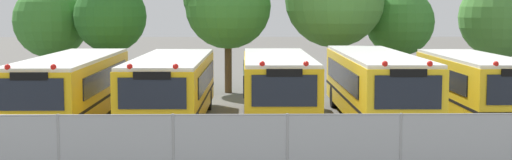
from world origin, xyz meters
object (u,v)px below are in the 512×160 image
school_bus_4 (474,85)px  tree_3 (338,0)px  tree_2 (224,4)px  school_bus_0 (72,86)px  school_bus_2 (277,85)px  tree_0 (53,22)px  tree_1 (111,14)px  school_bus_1 (172,86)px  tree_5 (502,17)px  tree_4 (400,22)px  school_bus_3 (375,84)px

school_bus_4 → tree_3: 10.82m
tree_2 → school_bus_0: bearing=-119.3°
school_bus_2 → tree_0: tree_0 is taller
school_bus_2 → tree_1: 12.81m
school_bus_2 → tree_3: (3.50, 9.65, 3.29)m
school_bus_2 → school_bus_4: size_ratio=1.04×
school_bus_0 → school_bus_1: (3.68, 0.07, -0.01)m
tree_1 → tree_2: 5.71m
tree_1 → tree_5: bearing=4.7°
school_bus_0 → tree_1: (-0.28, 9.78, 2.59)m
tree_2 → tree_0: bearing=170.9°
tree_0 → tree_1: (3.21, -1.26, 0.44)m
school_bus_2 → tree_4: bearing=-122.3°
school_bus_0 → school_bus_1: 3.68m
school_bus_0 → tree_5: size_ratio=1.85×
school_bus_1 → tree_4: (10.79, 10.72, 2.18)m
school_bus_0 → tree_3: bearing=-139.0°
tree_0 → tree_4: (17.96, -0.25, 0.01)m
school_bus_1 → tree_0: bearing=-55.9°
school_bus_2 → school_bus_4: bearing=-178.8°
school_bus_4 → tree_1: (-15.31, 9.63, 2.60)m
school_bus_4 → tree_4: 10.87m
school_bus_4 → tree_5: 12.60m
school_bus_0 → tree_3: (11.11, 9.68, 3.30)m
tree_0 → tree_4: 17.96m
school_bus_4 → tree_0: (-18.52, 10.89, 2.16)m
school_bus_1 → tree_3: tree_3 is taller
tree_3 → tree_5: size_ratio=1.22×
tree_0 → tree_5: (23.53, 0.42, 0.22)m
school_bus_4 → tree_5: bearing=-112.8°
tree_2 → tree_3: bearing=0.6°
tree_1 → tree_2: tree_2 is taller
school_bus_3 → tree_5: size_ratio=1.97×
school_bus_4 → tree_4: size_ratio=1.76×
school_bus_0 → school_bus_4: school_bus_0 is taller
tree_4 → school_bus_1: bearing=-135.2°
school_bus_0 → tree_3: 15.10m
tree_4 → tree_0: bearing=179.2°
tree_4 → tree_2: bearing=-172.6°
tree_4 → school_bus_2: bearing=-122.5°
school_bus_0 → school_bus_3: size_ratio=0.94×
school_bus_3 → school_bus_4: (3.74, 0.04, -0.06)m
tree_5 → school_bus_2: bearing=-137.4°
school_bus_1 → school_bus_4: bearing=-178.6°
tree_2 → tree_4: 9.19m
school_bus_2 → tree_1: tree_1 is taller
school_bus_0 → school_bus_1: school_bus_0 is taller
school_bus_3 → tree_1: tree_1 is taller
tree_1 → tree_5: tree_5 is taller
school_bus_0 → tree_0: 11.78m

